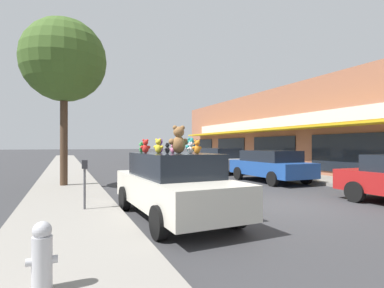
% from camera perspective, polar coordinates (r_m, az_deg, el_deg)
% --- Properties ---
extents(ground_plane, '(260.00, 260.00, 0.00)m').
position_cam_1_polar(ground_plane, '(9.53, 16.84, -11.17)').
color(ground_plane, '#333335').
extents(sidewalk_near, '(2.54, 90.00, 0.15)m').
position_cam_1_polar(sidewalk_near, '(7.38, -22.35, -13.81)').
color(sidewalk_near, gray).
rests_on(sidewalk_near, ground_plane).
extents(storefront_row, '(12.99, 28.49, 5.70)m').
position_cam_1_polar(storefront_row, '(25.27, 25.58, 2.17)').
color(storefront_row, '#9E6047').
rests_on(storefront_row, ground_plane).
extents(plush_art_car, '(2.12, 4.70, 1.61)m').
position_cam_1_polar(plush_art_car, '(7.48, -3.54, -7.66)').
color(plush_art_car, beige).
rests_on(plush_art_car, ground_plane).
extents(teddy_bear_giant, '(0.51, 0.32, 0.69)m').
position_cam_1_polar(teddy_bear_giant, '(7.34, -2.55, 0.79)').
color(teddy_bear_giant, olive).
rests_on(teddy_bear_giant, plush_art_car).
extents(teddy_bear_purple, '(0.28, 0.23, 0.38)m').
position_cam_1_polar(teddy_bear_purple, '(7.96, -6.15, -0.36)').
color(teddy_bear_purple, purple).
rests_on(teddy_bear_purple, plush_art_car).
extents(teddy_bear_red, '(0.26, 0.17, 0.35)m').
position_cam_1_polar(teddy_bear_red, '(7.64, -8.86, -0.44)').
color(teddy_bear_red, red).
rests_on(teddy_bear_red, plush_art_car).
extents(teddy_bear_yellow, '(0.25, 0.24, 0.37)m').
position_cam_1_polar(teddy_bear_yellow, '(7.58, -6.43, -0.39)').
color(teddy_bear_yellow, yellow).
rests_on(teddy_bear_yellow, plush_art_car).
extents(teddy_bear_black, '(0.17, 0.18, 0.26)m').
position_cam_1_polar(teddy_bear_black, '(7.21, -4.73, -0.83)').
color(teddy_bear_black, black).
rests_on(teddy_bear_black, plush_art_car).
extents(teddy_bear_teal, '(0.29, 0.21, 0.39)m').
position_cam_1_polar(teddy_bear_teal, '(7.29, -0.28, -0.34)').
color(teddy_bear_teal, teal).
rests_on(teddy_bear_teal, plush_art_car).
extents(teddy_bear_green, '(0.16, 0.22, 0.29)m').
position_cam_1_polar(teddy_bear_green, '(8.18, -9.62, -0.65)').
color(teddy_bear_green, green).
rests_on(teddy_bear_green, plush_art_car).
extents(teddy_bear_orange, '(0.24, 0.15, 0.33)m').
position_cam_1_polar(teddy_bear_orange, '(6.86, 0.95, -0.59)').
color(teddy_bear_orange, orange).
rests_on(teddy_bear_orange, plush_art_car).
extents(teddy_bear_white, '(0.21, 0.17, 0.28)m').
position_cam_1_polar(teddy_bear_white, '(7.13, -0.28, -0.74)').
color(teddy_bear_white, white).
rests_on(teddy_bear_white, plush_art_car).
extents(teddy_bear_pink, '(0.17, 0.16, 0.24)m').
position_cam_1_polar(teddy_bear_pink, '(7.54, -3.67, -0.87)').
color(teddy_bear_pink, pink).
rests_on(teddy_bear_pink, plush_art_car).
extents(parked_car_far_center, '(2.10, 4.53, 1.54)m').
position_cam_1_polar(parked_car_far_center, '(15.30, 14.63, -3.87)').
color(parked_car_far_center, '#1E4793').
rests_on(parked_car_far_center, ground_plane).
extents(parked_car_far_right, '(2.08, 4.63, 1.61)m').
position_cam_1_polar(parked_car_far_right, '(19.82, 5.04, -2.94)').
color(parked_car_far_right, '#B7B7BC').
rests_on(parked_car_far_right, ground_plane).
extents(street_tree, '(3.43, 3.43, 6.90)m').
position_cam_1_polar(street_tree, '(13.93, -23.20, 14.37)').
color(street_tree, '#473323').
rests_on(street_tree, sidewalk_near).
extents(fire_hydrant, '(0.33, 0.22, 0.79)m').
position_cam_1_polar(fire_hydrant, '(4.02, -26.66, -18.52)').
color(fire_hydrant, '#B2B2B7').
rests_on(fire_hydrant, sidewalk_near).
extents(parking_meter, '(0.14, 0.10, 1.27)m').
position_cam_1_polar(parking_meter, '(8.27, -19.78, -6.09)').
color(parking_meter, '#4C4C51').
rests_on(parking_meter, sidewalk_near).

